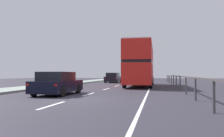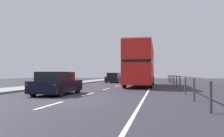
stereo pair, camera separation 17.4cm
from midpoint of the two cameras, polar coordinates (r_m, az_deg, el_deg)
ground_plane at (r=11.95m, az=-9.33°, el=-7.59°), size 73.00×120.00×0.10m
lane_paint_markings at (r=19.84m, az=5.41°, el=-4.96°), size 3.67×46.00×0.01m
bridge_side_railing at (r=20.20m, az=16.16°, el=-2.33°), size 0.10×42.00×1.10m
double_decker_bus_red at (r=24.09m, az=7.24°, el=1.11°), size 2.60×10.51×4.26m
hatchback_car_near at (r=14.49m, az=-13.05°, el=-3.64°), size 1.91×4.06×1.38m
sedan_car_ahead at (r=34.10m, az=0.64°, el=-2.31°), size 1.88×4.56×1.43m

